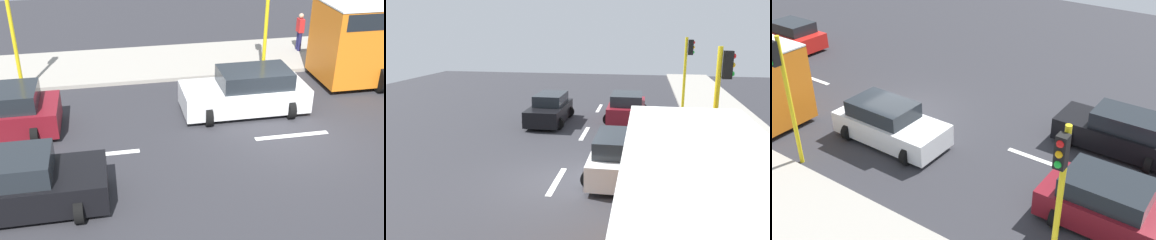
# 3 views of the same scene
# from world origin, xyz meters

# --- Properties ---
(ground_plane) EXTENTS (40.00, 60.00, 0.10)m
(ground_plane) POSITION_xyz_m (0.00, 0.00, -0.05)
(ground_plane) COLOR #2D2D33
(lane_stripe_mid) EXTENTS (0.20, 2.40, 0.01)m
(lane_stripe_mid) POSITION_xyz_m (0.00, 0.00, 0.01)
(lane_stripe_mid) COLOR white
(lane_stripe_mid) RESTS_ON ground
(lane_stripe_south) EXTENTS (0.20, 2.40, 0.01)m
(lane_stripe_south) POSITION_xyz_m (0.00, 6.00, 0.01)
(lane_stripe_south) COLOR white
(lane_stripe_south) RESTS_ON ground
(lane_stripe_far_south) EXTENTS (0.20, 2.40, 0.01)m
(lane_stripe_far_south) POSITION_xyz_m (0.00, 12.00, 0.01)
(lane_stripe_far_south) COLOR white
(lane_stripe_far_south) RESTS_ON ground
(car_white) EXTENTS (2.22, 4.26, 1.52)m
(car_white) POSITION_xyz_m (1.98, 0.94, 0.71)
(car_white) COLOR white
(car_white) RESTS_ON ground
(car_maroon) EXTENTS (2.34, 4.17, 1.52)m
(car_maroon) POSITION_xyz_m (1.85, 9.15, 0.71)
(car_maroon) COLOR maroon
(car_maroon) RESTS_ON ground
(car_black) EXTENTS (2.15, 4.20, 1.52)m
(car_black) POSITION_xyz_m (-2.19, 7.95, 0.71)
(car_black) COLOR black
(car_black) RESTS_ON ground
(traffic_light_corner) EXTENTS (0.49, 0.24, 4.50)m
(traffic_light_corner) POSITION_xyz_m (4.85, -0.60, 2.93)
(traffic_light_corner) COLOR yellow
(traffic_light_corner) RESTS_ON ground
(traffic_light_midblock) EXTENTS (0.49, 0.24, 4.50)m
(traffic_light_midblock) POSITION_xyz_m (4.85, 8.66, 2.93)
(traffic_light_midblock) COLOR yellow
(traffic_light_midblock) RESTS_ON ground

